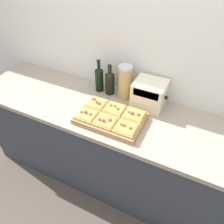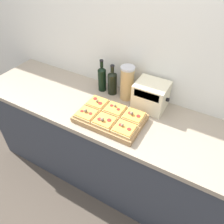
{
  "view_description": "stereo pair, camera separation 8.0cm",
  "coord_description": "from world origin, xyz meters",
  "px_view_note": "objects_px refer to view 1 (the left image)",
  "views": [
    {
      "loc": [
        0.52,
        -0.89,
        2.04
      ],
      "look_at": [
        -0.03,
        0.24,
        0.96
      ],
      "focal_mm": 35.0,
      "sensor_mm": 36.0,
      "label": 1
    },
    {
      "loc": [
        0.59,
        -0.85,
        2.04
      ],
      "look_at": [
        -0.03,
        0.24,
        0.96
      ],
      "focal_mm": 35.0,
      "sensor_mm": 36.0,
      "label": 2
    }
  ],
  "objects_px": {
    "olive_oil_bottle": "(99,79)",
    "wine_bottle": "(110,82)",
    "grain_jar_tall": "(125,82)",
    "toaster_oven": "(149,94)",
    "cutting_board": "(110,118)"
  },
  "relations": [
    {
      "from": "olive_oil_bottle",
      "to": "wine_bottle",
      "type": "relative_size",
      "value": 1.08
    },
    {
      "from": "olive_oil_bottle",
      "to": "wine_bottle",
      "type": "bearing_deg",
      "value": 0.0
    },
    {
      "from": "grain_jar_tall",
      "to": "toaster_oven",
      "type": "bearing_deg",
      "value": -5.26
    },
    {
      "from": "cutting_board",
      "to": "wine_bottle",
      "type": "bearing_deg",
      "value": 116.85
    },
    {
      "from": "cutting_board",
      "to": "toaster_oven",
      "type": "relative_size",
      "value": 1.85
    },
    {
      "from": "toaster_oven",
      "to": "olive_oil_bottle",
      "type": "bearing_deg",
      "value": 177.49
    },
    {
      "from": "olive_oil_bottle",
      "to": "wine_bottle",
      "type": "xyz_separation_m",
      "value": [
        0.1,
        0.0,
        -0.01
      ]
    },
    {
      "from": "grain_jar_tall",
      "to": "toaster_oven",
      "type": "relative_size",
      "value": 1.09
    },
    {
      "from": "olive_oil_bottle",
      "to": "toaster_oven",
      "type": "bearing_deg",
      "value": -2.51
    },
    {
      "from": "cutting_board",
      "to": "wine_bottle",
      "type": "distance_m",
      "value": 0.37
    },
    {
      "from": "wine_bottle",
      "to": "grain_jar_tall",
      "type": "bearing_deg",
      "value": 0.0
    },
    {
      "from": "cutting_board",
      "to": "grain_jar_tall",
      "type": "xyz_separation_m",
      "value": [
        -0.02,
        0.32,
        0.13
      ]
    },
    {
      "from": "cutting_board",
      "to": "toaster_oven",
      "type": "distance_m",
      "value": 0.37
    },
    {
      "from": "wine_bottle",
      "to": "grain_jar_tall",
      "type": "relative_size",
      "value": 0.92
    },
    {
      "from": "cutting_board",
      "to": "wine_bottle",
      "type": "height_order",
      "value": "wine_bottle"
    }
  ]
}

